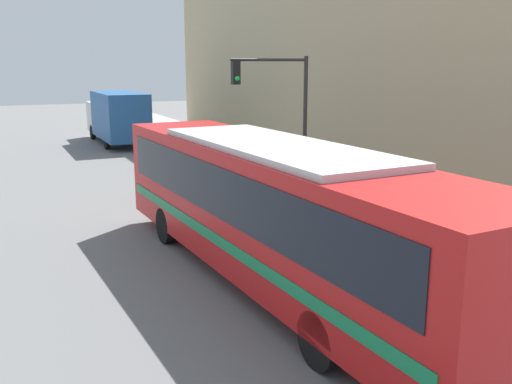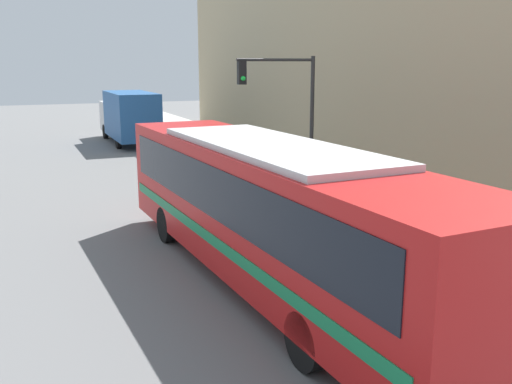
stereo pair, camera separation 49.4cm
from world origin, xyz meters
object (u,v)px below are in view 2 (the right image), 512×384
at_px(city_bus, 268,204).
at_px(delivery_truck, 128,115).
at_px(traffic_light_pole, 286,95).
at_px(parking_meter, 297,152).
at_px(fire_hydrant, 394,197).

height_order(city_bus, delivery_truck, city_bus).
relative_size(delivery_truck, traffic_light_pole, 1.67).
bearing_deg(parking_meter, delivery_truck, 108.58).
distance_m(city_bus, traffic_light_pole, 10.80).
relative_size(city_bus, parking_meter, 9.43).
xyz_separation_m(city_bus, parking_meter, (6.02, 10.33, -0.73)).
relative_size(city_bus, delivery_truck, 1.56).
bearing_deg(city_bus, delivery_truck, 83.48).
xyz_separation_m(fire_hydrant, traffic_light_pole, (-1.03, 5.75, 2.92)).
height_order(fire_hydrant, traffic_light_pole, traffic_light_pole).
xyz_separation_m(delivery_truck, traffic_light_pole, (3.44, -14.20, 1.83)).
height_order(city_bus, traffic_light_pole, traffic_light_pole).
bearing_deg(city_bus, traffic_light_pole, 59.34).
relative_size(city_bus, fire_hydrant, 15.07).
distance_m(delivery_truck, traffic_light_pole, 14.73).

